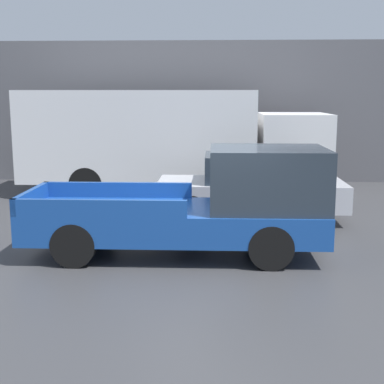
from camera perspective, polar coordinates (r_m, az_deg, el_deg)
name	(u,v)px	position (r m, az deg, el deg)	size (l,w,h in m)	color
ground_plane	(208,261)	(9.75, 1.75, -7.38)	(60.00, 60.00, 0.00)	#3D3D3F
building_wall	(212,112)	(18.49, 2.18, 8.52)	(28.00, 0.15, 4.76)	#56565B
pickup_truck	(208,205)	(9.93, 1.73, -1.42)	(5.51, 1.93, 2.02)	#194799
car	(252,186)	(12.88, 6.44, 0.61)	(4.42, 1.86, 1.57)	silver
delivery_truck	(166,138)	(16.12, -2.77, 5.79)	(8.99, 2.62, 3.09)	white
newspaper_box	(263,168)	(18.39, 7.63, 2.54)	(0.45, 0.40, 1.00)	red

